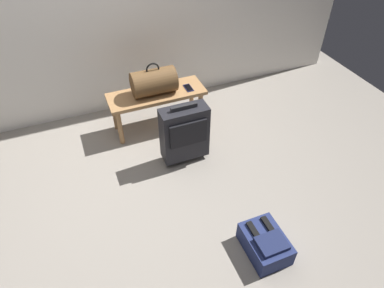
# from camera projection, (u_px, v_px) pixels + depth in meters

# --- Properties ---
(ground_plane) EXTENTS (6.60, 6.60, 0.00)m
(ground_plane) POSITION_uv_depth(u_px,v_px,m) (142.00, 208.00, 2.90)
(ground_plane) COLOR gray
(bench) EXTENTS (1.00, 0.36, 0.43)m
(bench) POSITION_uv_depth(u_px,v_px,m) (157.00, 98.00, 3.51)
(bench) COLOR #A87A4C
(bench) RESTS_ON ground
(duffel_bag_brown) EXTENTS (0.44, 0.26, 0.34)m
(duffel_bag_brown) POSITION_uv_depth(u_px,v_px,m) (154.00, 82.00, 3.37)
(duffel_bag_brown) COLOR brown
(duffel_bag_brown) RESTS_ON bench
(cell_phone) EXTENTS (0.07, 0.14, 0.01)m
(cell_phone) POSITION_uv_depth(u_px,v_px,m) (188.00, 88.00, 3.52)
(cell_phone) COLOR #191E4C
(cell_phone) RESTS_ON bench
(suitcase_upright_charcoal) EXTENTS (0.44, 0.21, 0.63)m
(suitcase_upright_charcoal) POSITION_uv_depth(u_px,v_px,m) (185.00, 133.00, 3.14)
(suitcase_upright_charcoal) COLOR black
(suitcase_upright_charcoal) RESTS_ON ground
(backpack_navy) EXTENTS (0.28, 0.38, 0.21)m
(backpack_navy) POSITION_uv_depth(u_px,v_px,m) (265.00, 243.00, 2.53)
(backpack_navy) COLOR navy
(backpack_navy) RESTS_ON ground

